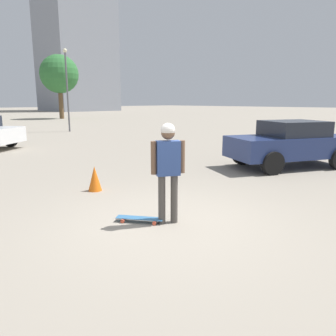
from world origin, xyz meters
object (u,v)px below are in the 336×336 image
Objects in this scene: skateboard at (140,219)px; car_parked_near at (290,143)px; person at (168,162)px; traffic_cone at (95,179)px.

skateboard is 0.18× the size of car_parked_near.
person is 2.95× the size of traffic_cone.
car_parked_near reaches higher than traffic_cone.
traffic_cone reaches higher than skateboard.
car_parked_near is (-0.80, 6.51, -0.33)m from person.
person reaches higher than skateboard.
skateboard is at bearing 163.49° from person.
skateboard is at bearing -13.84° from traffic_cone.
skateboard is 2.51m from traffic_cone.
person reaches higher than traffic_cone.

